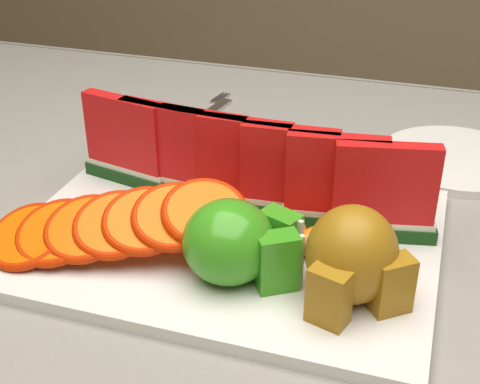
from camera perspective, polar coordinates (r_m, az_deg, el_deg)
name	(u,v)px	position (r m, az deg, el deg)	size (l,w,h in m)	color
table	(239,330)	(0.71, -0.06, -11.66)	(1.40, 0.90, 0.75)	#522C1B
tablecloth	(239,281)	(0.67, -0.06, -7.63)	(1.53, 1.03, 0.20)	gray
platter	(228,237)	(0.65, -1.05, -3.85)	(0.40, 0.30, 0.01)	silver
apple_cluster	(237,243)	(0.57, -0.24, -4.41)	(0.11, 0.09, 0.07)	#269313
pear_cluster	(353,259)	(0.55, 9.61, -5.66)	(0.09, 0.09, 0.08)	#AF9116
side_plate	(456,159)	(0.85, 17.96, 2.68)	(0.20, 0.20, 0.01)	silver
fork	(201,118)	(0.93, -3.36, 6.29)	(0.04, 0.20, 0.00)	silver
watermelon_row	(245,167)	(0.67, 0.42, 2.16)	(0.39, 0.07, 0.10)	#0B390A
orange_fan_front	(116,224)	(0.62, -10.58, -2.72)	(0.26, 0.15, 0.06)	red
orange_fan_back	(279,156)	(0.75, 3.38, 3.06)	(0.32, 0.10, 0.04)	red
tangerine_segments	(236,221)	(0.64, -0.35, -2.52)	(0.23, 0.08, 0.03)	#D9440E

